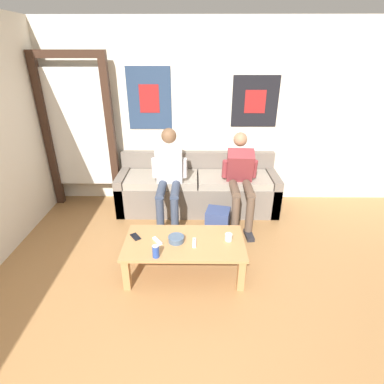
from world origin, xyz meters
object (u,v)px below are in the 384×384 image
(couch, at_px, (198,189))
(pillar_candle, at_px, (229,237))
(person_seated_teen, at_px, (241,177))
(game_controller_near_right, at_px, (194,243))
(backpack, at_px, (217,224))
(coffee_table, at_px, (184,246))
(drink_can_blue, at_px, (156,251))
(person_seated_adult, at_px, (169,175))
(ceramic_bowl, at_px, (176,239))
(game_controller_near_left, at_px, (157,241))
(cell_phone, at_px, (135,237))

(couch, xyz_separation_m, pillar_candle, (0.31, -1.42, 0.13))
(person_seated_teen, height_order, game_controller_near_right, person_seated_teen)
(game_controller_near_right, bearing_deg, pillar_candle, 10.32)
(backpack, bearing_deg, pillar_candle, -84.49)
(coffee_table, distance_m, pillar_candle, 0.46)
(pillar_candle, height_order, drink_can_blue, drink_can_blue)
(person_seated_adult, distance_m, pillar_candle, 1.25)
(pillar_candle, bearing_deg, person_seated_teen, 76.66)
(backpack, xyz_separation_m, drink_can_blue, (-0.65, -0.93, 0.27))
(ceramic_bowl, relative_size, game_controller_near_left, 1.24)
(coffee_table, relative_size, person_seated_teen, 1.05)
(person_seated_teen, distance_m, pillar_candle, 1.11)
(couch, height_order, cell_phone, couch)
(drink_can_blue, bearing_deg, cell_phone, 128.14)
(person_seated_adult, bearing_deg, person_seated_teen, 2.41)
(coffee_table, relative_size, game_controller_near_right, 8.48)
(coffee_table, height_order, ceramic_bowl, ceramic_bowl)
(couch, distance_m, ceramic_bowl, 1.47)
(drink_can_blue, xyz_separation_m, game_controller_near_left, (-0.02, 0.24, -0.05))
(backpack, bearing_deg, couch, 107.66)
(couch, height_order, coffee_table, couch)
(pillar_candle, distance_m, game_controller_near_left, 0.73)
(game_controller_near_left, bearing_deg, person_seated_teen, 48.14)
(person_seated_teen, height_order, backpack, person_seated_teen)
(backpack, xyz_separation_m, ceramic_bowl, (-0.47, -0.68, 0.24))
(backpack, bearing_deg, person_seated_adult, 149.84)
(couch, relative_size, ceramic_bowl, 13.60)
(drink_can_blue, bearing_deg, backpack, 55.07)
(person_seated_teen, relative_size, cell_phone, 7.85)
(coffee_table, bearing_deg, backpack, 60.09)
(couch, distance_m, game_controller_near_left, 1.52)
(backpack, height_order, cell_phone, cell_phone)
(backpack, xyz_separation_m, pillar_candle, (0.06, -0.65, 0.24))
(coffee_table, height_order, backpack, coffee_table)
(game_controller_near_right, bearing_deg, couch, 88.30)
(coffee_table, height_order, person_seated_adult, person_seated_adult)
(person_seated_adult, xyz_separation_m, pillar_candle, (0.69, -1.01, -0.27))
(person_seated_teen, relative_size, game_controller_near_right, 8.09)
(person_seated_adult, relative_size, game_controller_near_right, 8.62)
(coffee_table, bearing_deg, pillar_candle, 3.37)
(drink_can_blue, bearing_deg, pillar_candle, 21.33)
(couch, bearing_deg, backpack, -72.34)
(person_seated_teen, bearing_deg, coffee_table, -123.07)
(ceramic_bowl, bearing_deg, person_seated_adult, 98.18)
(pillar_candle, distance_m, game_controller_near_right, 0.36)
(cell_phone, bearing_deg, game_controller_near_right, -10.08)
(coffee_table, xyz_separation_m, pillar_candle, (0.45, 0.03, 0.10))
(drink_can_blue, bearing_deg, ceramic_bowl, 54.64)
(backpack, distance_m, drink_can_blue, 1.17)
(person_seated_teen, bearing_deg, pillar_candle, -103.34)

